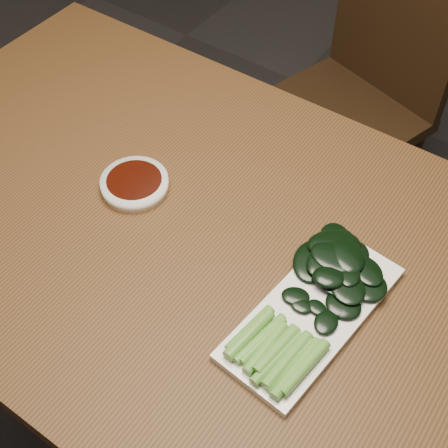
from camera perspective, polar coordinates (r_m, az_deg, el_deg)
ground at (r=1.69m, az=-0.64°, el=-17.33°), size 6.00×6.00×0.00m
table at (r=1.09m, az=-0.94°, el=-3.63°), size 1.40×0.80×0.75m
chair_far at (r=1.78m, az=12.08°, el=11.75°), size 0.49×0.49×0.89m
sauce_bowl at (r=1.11m, az=-8.17°, el=3.64°), size 0.12×0.12×0.02m
serving_plate at (r=0.96m, az=8.04°, el=-8.03°), size 0.16×0.32×0.01m
gai_lan at (r=0.95m, az=8.54°, el=-6.31°), size 0.16×0.33×0.03m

